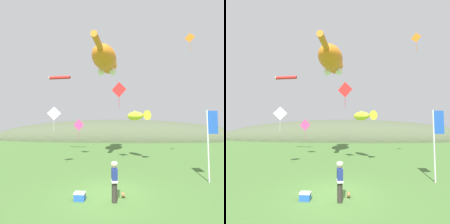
% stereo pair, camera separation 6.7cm
% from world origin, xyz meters
% --- Properties ---
extents(ground_plane, '(120.00, 120.00, 0.00)m').
position_xyz_m(ground_plane, '(0.00, 0.00, 0.00)').
color(ground_plane, '#477033').
extents(distant_hill_ridge, '(55.37, 13.51, 8.53)m').
position_xyz_m(distant_hill_ridge, '(0.00, 29.12, 0.00)').
color(distant_hill_ridge, '#4C563D').
rests_on(distant_hill_ridge, ground).
extents(festival_attendant, '(0.33, 0.46, 1.77)m').
position_xyz_m(festival_attendant, '(0.32, -0.64, 0.95)').
color(festival_attendant, '#332D28').
rests_on(festival_attendant, ground).
extents(kite_spool, '(0.14, 0.27, 0.27)m').
position_xyz_m(kite_spool, '(0.72, -0.12, 0.14)').
color(kite_spool, olive).
rests_on(kite_spool, ground).
extents(picnic_cooler, '(0.50, 0.35, 0.36)m').
position_xyz_m(picnic_cooler, '(-1.26, -0.51, 0.18)').
color(picnic_cooler, blue).
rests_on(picnic_cooler, ground).
extents(festival_banner_pole, '(0.66, 0.08, 4.31)m').
position_xyz_m(festival_banner_pole, '(6.02, 2.26, 2.83)').
color(festival_banner_pole, silver).
rests_on(festival_banner_pole, ground).
extents(kite_giant_cat, '(2.81, 8.68, 2.63)m').
position_xyz_m(kite_giant_cat, '(-0.98, 9.62, 10.23)').
color(kite_giant_cat, orange).
extents(kite_fish_windsock, '(2.27, 3.18, 0.97)m').
position_xyz_m(kite_fish_windsock, '(2.18, 8.06, 4.21)').
color(kite_fish_windsock, yellow).
extents(kite_tube_streamer, '(2.48, 0.64, 0.44)m').
position_xyz_m(kite_tube_streamer, '(-6.26, 10.52, 8.65)').
color(kite_tube_streamer, red).
extents(kite_diamond_pink, '(1.25, 0.32, 2.18)m').
position_xyz_m(kite_diamond_pink, '(-3.97, 10.42, 3.29)').
color(kite_diamond_pink, '#E53F8C').
extents(kite_diamond_red, '(1.26, 0.49, 2.24)m').
position_xyz_m(kite_diamond_red, '(0.49, 6.11, 6.34)').
color(kite_diamond_red, red).
extents(kite_diamond_orange, '(0.75, 0.49, 1.78)m').
position_xyz_m(kite_diamond_orange, '(6.96, 7.17, 11.27)').
color(kite_diamond_orange, orange).
extents(kite_diamond_white, '(1.05, 0.23, 1.97)m').
position_xyz_m(kite_diamond_white, '(-4.68, 5.05, 4.27)').
color(kite_diamond_white, white).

